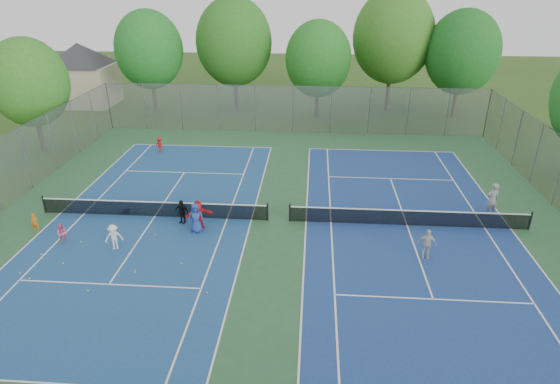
# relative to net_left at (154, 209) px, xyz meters

# --- Properties ---
(ground) EXTENTS (120.00, 120.00, 0.00)m
(ground) POSITION_rel_net_left_xyz_m (7.00, 0.00, -0.46)
(ground) COLOR #2C4E18
(ground) RESTS_ON ground
(court_pad) EXTENTS (32.00, 32.00, 0.01)m
(court_pad) POSITION_rel_net_left_xyz_m (7.00, 0.00, -0.45)
(court_pad) COLOR #2A5934
(court_pad) RESTS_ON ground
(court_left) EXTENTS (10.97, 23.77, 0.01)m
(court_left) POSITION_rel_net_left_xyz_m (0.00, 0.00, -0.44)
(court_left) COLOR navy
(court_left) RESTS_ON court_pad
(court_right) EXTENTS (10.97, 23.77, 0.01)m
(court_right) POSITION_rel_net_left_xyz_m (14.00, 0.00, -0.44)
(court_right) COLOR navy
(court_right) RESTS_ON court_pad
(net_left) EXTENTS (12.87, 0.10, 0.91)m
(net_left) POSITION_rel_net_left_xyz_m (0.00, 0.00, 0.00)
(net_left) COLOR black
(net_left) RESTS_ON ground
(net_right) EXTENTS (12.87, 0.10, 0.91)m
(net_right) POSITION_rel_net_left_xyz_m (14.00, 0.00, 0.00)
(net_right) COLOR black
(net_right) RESTS_ON ground
(fence_north) EXTENTS (32.00, 0.10, 4.00)m
(fence_north) POSITION_rel_net_left_xyz_m (7.00, 16.00, 1.54)
(fence_north) COLOR gray
(fence_north) RESTS_ON ground
(house) EXTENTS (11.03, 11.03, 7.30)m
(house) POSITION_rel_net_left_xyz_m (-15.00, 24.00, 3.76)
(house) COLOR #B7A88C
(house) RESTS_ON ground
(tree_nw) EXTENTS (6.40, 6.40, 9.58)m
(tree_nw) POSITION_rel_net_left_xyz_m (-7.00, 22.00, 5.44)
(tree_nw) COLOR #443326
(tree_nw) RESTS_ON ground
(tree_nl) EXTENTS (7.20, 7.20, 10.69)m
(tree_nl) POSITION_rel_net_left_xyz_m (1.00, 23.00, 6.09)
(tree_nl) COLOR #443326
(tree_nl) RESTS_ON ground
(tree_nc) EXTENTS (6.00, 6.00, 8.85)m
(tree_nc) POSITION_rel_net_left_xyz_m (9.00, 21.00, 4.94)
(tree_nc) COLOR #443326
(tree_nc) RESTS_ON ground
(tree_nr) EXTENTS (7.60, 7.60, 11.42)m
(tree_nr) POSITION_rel_net_left_xyz_m (16.00, 24.00, 6.59)
(tree_nr) COLOR #443326
(tree_nr) RESTS_ON ground
(tree_ne) EXTENTS (6.60, 6.60, 9.77)m
(tree_ne) POSITION_rel_net_left_xyz_m (22.00, 22.00, 5.51)
(tree_ne) COLOR #443326
(tree_ne) RESTS_ON ground
(tree_side_w) EXTENTS (5.60, 5.60, 8.47)m
(tree_side_w) POSITION_rel_net_left_xyz_m (-12.00, 10.00, 4.79)
(tree_side_w) COLOR #443326
(tree_side_w) RESTS_ON ground
(ball_crate) EXTENTS (0.47, 0.47, 0.31)m
(ball_crate) POSITION_rel_net_left_xyz_m (-1.80, 0.37, -0.30)
(ball_crate) COLOR #1831B7
(ball_crate) RESTS_ON ground
(ball_hopper) EXTENTS (0.29, 0.29, 0.53)m
(ball_hopper) POSITION_rel_net_left_xyz_m (2.41, 0.76, -0.19)
(ball_hopper) COLOR green
(ball_hopper) RESTS_ON ground
(student_a) EXTENTS (0.41, 0.30, 1.03)m
(student_a) POSITION_rel_net_left_xyz_m (-5.75, -2.08, 0.06)
(student_a) COLOR orange
(student_a) RESTS_ON ground
(student_b) EXTENTS (0.59, 0.50, 1.09)m
(student_b) POSITION_rel_net_left_xyz_m (-3.70, -3.14, 0.09)
(student_b) COLOR #E75984
(student_b) RESTS_ON ground
(student_c) EXTENTS (0.99, 0.76, 1.34)m
(student_c) POSITION_rel_net_left_xyz_m (-0.87, -3.48, 0.22)
(student_c) COLOR silver
(student_c) RESTS_ON ground
(student_d) EXTENTS (0.86, 0.55, 1.37)m
(student_d) POSITION_rel_net_left_xyz_m (1.76, -0.60, 0.23)
(student_d) COLOR black
(student_d) RESTS_ON ground
(student_e) EXTENTS (0.93, 0.75, 1.64)m
(student_e) POSITION_rel_net_left_xyz_m (2.77, -1.53, 0.37)
(student_e) COLOR navy
(student_e) RESTS_ON ground
(student_f) EXTENTS (1.58, 1.12, 1.64)m
(student_f) POSITION_rel_net_left_xyz_m (2.83, -1.15, 0.37)
(student_f) COLOR red
(student_f) RESTS_ON ground
(child_far_baseline) EXTENTS (0.87, 0.66, 1.19)m
(child_far_baseline) POSITION_rel_net_left_xyz_m (-2.89, 10.34, 0.14)
(child_far_baseline) COLOR maroon
(child_far_baseline) RESTS_ON ground
(instructor) EXTENTS (0.80, 0.61, 1.95)m
(instructor) POSITION_rel_net_left_xyz_m (18.87, 1.60, 0.52)
(instructor) COLOR gray
(instructor) RESTS_ON ground
(teen_court_b) EXTENTS (0.93, 0.49, 1.52)m
(teen_court_b) POSITION_rel_net_left_xyz_m (14.32, -3.13, 0.30)
(teen_court_b) COLOR silver
(teen_court_b) RESTS_ON ground
(tennis_ball_0) EXTENTS (0.07, 0.07, 0.07)m
(tennis_ball_0) POSITION_rel_net_left_xyz_m (-4.40, -5.90, -0.42)
(tennis_ball_0) COLOR #CEE134
(tennis_ball_0) RESTS_ON ground
(tennis_ball_1) EXTENTS (0.07, 0.07, 0.07)m
(tennis_ball_1) POSITION_rel_net_left_xyz_m (-2.80, -5.02, -0.42)
(tennis_ball_1) COLOR #E8F238
(tennis_ball_1) RESTS_ON ground
(tennis_ball_2) EXTENTS (0.07, 0.07, 0.07)m
(tennis_ball_2) POSITION_rel_net_left_xyz_m (0.71, -2.15, -0.42)
(tennis_ball_2) COLOR gold
(tennis_ball_2) RESTS_ON ground
(tennis_ball_3) EXTENTS (0.07, 0.07, 0.07)m
(tennis_ball_3) POSITION_rel_net_left_xyz_m (4.43, -6.71, -0.42)
(tennis_ball_3) COLOR #CED932
(tennis_ball_3) RESTS_ON ground
(tennis_ball_4) EXTENTS (0.07, 0.07, 0.07)m
(tennis_ball_4) POSITION_rel_net_left_xyz_m (-3.72, -6.25, -0.42)
(tennis_ball_4) COLOR #CAF138
(tennis_ball_4) RESTS_ON ground
(tennis_ball_5) EXTENTS (0.07, 0.07, 0.07)m
(tennis_ball_5) POSITION_rel_net_left_xyz_m (-1.45, -3.05, -0.42)
(tennis_ball_5) COLOR #BCE435
(tennis_ball_5) RESTS_ON ground
(tennis_ball_6) EXTENTS (0.07, 0.07, 0.07)m
(tennis_ball_6) POSITION_rel_net_left_xyz_m (-2.85, -3.06, -0.42)
(tennis_ball_6) COLOR gold
(tennis_ball_6) RESTS_ON ground
(tennis_ball_7) EXTENTS (0.07, 0.07, 0.07)m
(tennis_ball_7) POSITION_rel_net_left_xyz_m (0.79, -5.33, -0.42)
(tennis_ball_7) COLOR #B7D030
(tennis_ball_7) RESTS_ON ground
(tennis_ball_8) EXTENTS (0.07, 0.07, 0.07)m
(tennis_ball_8) POSITION_rel_net_left_xyz_m (-0.69, -6.96, -0.42)
(tennis_ball_8) COLOR #B6D531
(tennis_ball_8) RESTS_ON ground
(tennis_ball_9) EXTENTS (0.07, 0.07, 0.07)m
(tennis_ball_9) POSITION_rel_net_left_xyz_m (-4.24, -4.34, -0.42)
(tennis_ball_9) COLOR yellow
(tennis_ball_9) RESTS_ON ground
(tennis_ball_10) EXTENTS (0.07, 0.07, 0.07)m
(tennis_ball_10) POSITION_rel_net_left_xyz_m (2.76, -4.61, -0.42)
(tennis_ball_10) COLOR #C5DC33
(tennis_ball_10) RESTS_ON ground
(tennis_ball_11) EXTENTS (0.07, 0.07, 0.07)m
(tennis_ball_11) POSITION_rel_net_left_xyz_m (0.84, -5.45, -0.42)
(tennis_ball_11) COLOR #C0E334
(tennis_ball_11) RESTS_ON ground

